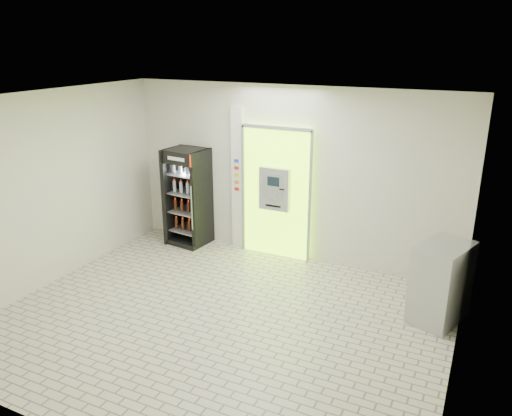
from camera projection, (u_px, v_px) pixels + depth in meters
The scene contains 7 objects.
ground at pixel (220, 320), 6.93m from camera, with size 6.00×6.00×0.00m, color #BCB39C.
room_shell at pixel (217, 193), 6.34m from camera, with size 6.00×6.00×6.00m.
atm_assembly at pixel (277, 192), 8.70m from camera, with size 1.30×0.24×2.33m.
pillar at pixel (238, 179), 9.01m from camera, with size 0.22×0.11×2.60m.
beverage_cooler at pixel (188, 199), 9.30m from camera, with size 0.75×0.70×1.82m.
steel_cabinet at pixel (441, 283), 6.78m from camera, with size 0.82×0.97×1.12m.
exit_sign at pixel (480, 173), 6.22m from camera, with size 0.02×0.22×0.26m.
Camera 1 is at (3.07, -5.25, 3.70)m, focal length 35.00 mm.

